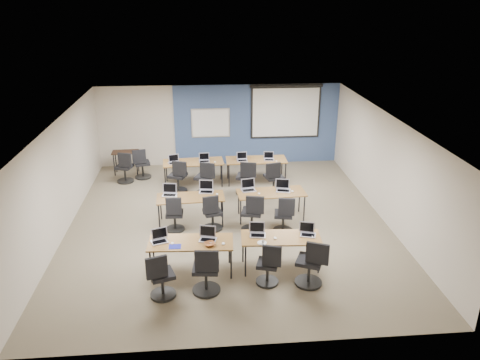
{
  "coord_description": "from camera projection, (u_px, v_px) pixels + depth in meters",
  "views": [
    {
      "loc": [
        -0.62,
        -10.67,
        5.46
      ],
      "look_at": [
        0.33,
        0.4,
        1.0
      ],
      "focal_mm": 35.0,
      "sensor_mm": 36.0,
      "label": 1
    }
  ],
  "objects": [
    {
      "name": "mouse_10",
      "position": [
        247.0,
        162.0,
        13.99
      ],
      "size": [
        0.07,
        0.1,
        0.03
      ],
      "primitive_type": "ellipsoid",
      "rotation": [
        0.0,
        0.0,
        0.11
      ],
      "color": "white",
      "rests_on": "training_table_back_right"
    },
    {
      "name": "training_table_mid_right",
      "position": [
        271.0,
        194.0,
        11.95
      ],
      "size": [
        1.74,
        0.72,
        0.73
      ],
      "rotation": [
        0.0,
        0.0,
        0.07
      ],
      "color": "#A46334",
      "rests_on": "floor"
    },
    {
      "name": "spare_chair_b",
      "position": [
        125.0,
        170.0,
        14.34
      ],
      "size": [
        0.53,
        0.52,
        1.0
      ],
      "rotation": [
        0.0,
        0.0,
        -0.32
      ],
      "color": "black",
      "rests_on": "floor"
    },
    {
      "name": "training_table_back_right",
      "position": [
        256.0,
        161.0,
        14.3
      ],
      "size": [
        1.84,
        0.77,
        0.73
      ],
      "rotation": [
        0.0,
        0.0,
        -0.01
      ],
      "color": "olive",
      "rests_on": "floor"
    },
    {
      "name": "wall_back",
      "position": [
        220.0,
        125.0,
        15.61
      ],
      "size": [
        8.0,
        0.04,
        2.7
      ],
      "primitive_type": "cube",
      "color": "beige",
      "rests_on": "ground"
    },
    {
      "name": "mouse_3",
      "position": [
        312.0,
        237.0,
        9.72
      ],
      "size": [
        0.08,
        0.1,
        0.03
      ],
      "primitive_type": "ellipsoid",
      "rotation": [
        0.0,
        0.0,
        -0.28
      ],
      "color": "white",
      "rests_on": "training_table_front_right"
    },
    {
      "name": "laptop_2",
      "position": [
        257.0,
        232.0,
        9.81
      ],
      "size": [
        0.33,
        0.28,
        0.25
      ],
      "rotation": [
        0.0,
        0.0,
        -0.15
      ],
      "color": "#B6B6B6",
      "rests_on": "training_table_front_right"
    },
    {
      "name": "mouse_7",
      "position": [
        292.0,
        191.0,
        11.96
      ],
      "size": [
        0.08,
        0.12,
        0.04
      ],
      "primitive_type": "ellipsoid",
      "rotation": [
        0.0,
        0.0,
        -0.19
      ],
      "color": "white",
      "rests_on": "training_table_mid_right"
    },
    {
      "name": "task_chair_2",
      "position": [
        269.0,
        268.0,
        9.28
      ],
      "size": [
        0.47,
        0.46,
        0.95
      ],
      "rotation": [
        0.0,
        0.0,
        -0.28
      ],
      "color": "black",
      "rests_on": "floor"
    },
    {
      "name": "laptop_9",
      "position": [
        204.0,
        159.0,
        14.1
      ],
      "size": [
        0.31,
        0.27,
        0.24
      ],
      "rotation": [
        0.0,
        0.0,
        0.05
      ],
      "color": "silver",
      "rests_on": "training_table_back_left"
    },
    {
      "name": "task_chair_4",
      "position": [
        175.0,
        217.0,
        11.39
      ],
      "size": [
        0.46,
        0.46,
        0.95
      ],
      "rotation": [
        0.0,
        0.0,
        -0.03
      ],
      "color": "black",
      "rests_on": "floor"
    },
    {
      "name": "whiteboard",
      "position": [
        211.0,
        123.0,
        15.48
      ],
      "size": [
        1.28,
        0.03,
        0.98
      ],
      "color": "silver",
      "rests_on": "wall_back"
    },
    {
      "name": "training_table_front_left",
      "position": [
        191.0,
        244.0,
        9.58
      ],
      "size": [
        1.73,
        0.72,
        0.73
      ],
      "rotation": [
        0.0,
        0.0,
        -0.05
      ],
      "color": "#915F32",
      "rests_on": "floor"
    },
    {
      "name": "laptop_10",
      "position": [
        242.0,
        158.0,
        14.18
      ],
      "size": [
        0.31,
        0.27,
        0.24
      ],
      "rotation": [
        0.0,
        0.0,
        0.07
      ],
      "color": "#AAABB8",
      "rests_on": "training_table_back_right"
    },
    {
      "name": "blue_accent_panel",
      "position": [
        257.0,
        125.0,
        15.68
      ],
      "size": [
        5.5,
        0.04,
        2.7
      ],
      "primitive_type": "cube",
      "color": "#3D5977",
      "rests_on": "wall_back"
    },
    {
      "name": "task_chair_8",
      "position": [
        178.0,
        179.0,
        13.63
      ],
      "size": [
        0.55,
        0.53,
        1.01
      ],
      "rotation": [
        0.0,
        0.0,
        -0.36
      ],
      "color": "black",
      "rests_on": "floor"
    },
    {
      "name": "training_table_front_right",
      "position": [
        281.0,
        239.0,
        9.76
      ],
      "size": [
        1.66,
        0.69,
        0.73
      ],
      "rotation": [
        0.0,
        0.0,
        -0.07
      ],
      "color": "#AA6F3E",
      "rests_on": "floor"
    },
    {
      "name": "laptop_8",
      "position": [
        174.0,
        161.0,
        13.97
      ],
      "size": [
        0.31,
        0.27,
        0.24
      ],
      "rotation": [
        0.0,
        0.0,
        0.3
      ],
      "color": "silver",
      "rests_on": "training_table_back_left"
    },
    {
      "name": "training_table_mid_left",
      "position": [
        191.0,
        199.0,
        11.68
      ],
      "size": [
        1.68,
        0.7,
        0.73
      ],
      "rotation": [
        0.0,
        0.0,
        0.05
      ],
      "color": "#9F6133",
      "rests_on": "floor"
    },
    {
      "name": "task_chair_7",
      "position": [
        284.0,
        218.0,
        11.32
      ],
      "size": [
        0.48,
        0.48,
        0.97
      ],
      "rotation": [
        0.0,
        0.0,
        -0.18
      ],
      "color": "black",
      "rests_on": "floor"
    },
    {
      "name": "mouse_6",
      "position": [
        259.0,
        194.0,
        11.82
      ],
      "size": [
        0.06,
        0.1,
        0.03
      ],
      "primitive_type": "ellipsoid",
      "rotation": [
        0.0,
        0.0,
        -0.02
      ],
      "color": "white",
      "rests_on": "training_table_mid_right"
    },
    {
      "name": "task_chair_9",
      "position": [
        205.0,
        181.0,
        13.48
      ],
      "size": [
        0.58,
        0.54,
        1.02
      ],
      "rotation": [
        0.0,
        0.0,
        -0.4
      ],
      "color": "black",
      "rests_on": "floor"
    },
    {
      "name": "mouse_0",
      "position": [
        172.0,
        243.0,
        9.47
      ],
      "size": [
        0.06,
        0.1,
        0.03
      ],
      "primitive_type": "ellipsoid",
      "rotation": [
        0.0,
        0.0,
        -0.03
      ],
      "color": "white",
      "rests_on": "training_table_front_left"
    },
    {
      "name": "wall_right",
      "position": [
        386.0,
        168.0,
        11.77
      ],
      "size": [
        0.04,
        9.0,
        2.7
      ],
      "primitive_type": "cube",
      "color": "beige",
      "rests_on": "ground"
    },
    {
      "name": "mouse_1",
      "position": [
        223.0,
        244.0,
        9.46
      ],
      "size": [
        0.07,
        0.11,
        0.04
      ],
      "primitive_type": "ellipsoid",
      "rotation": [
        0.0,
        0.0,
        -0.09
      ],
      "color": "white",
      "rests_on": "training_table_front_left"
    },
    {
      "name": "floor",
      "position": [
        228.0,
        223.0,
        11.95
      ],
      "size": [
        8.0,
        9.0,
        0.02
      ],
      "primitive_type": "cube",
      "color": "#6B6354",
      "rests_on": "ground"
    },
    {
      "name": "task_chair_11",
      "position": [
        274.0,
        181.0,
        13.48
      ],
      "size": [
        0.55,
        0.54,
        1.02
      ],
      "rotation": [
        0.0,
        0.0,
        0.25
      ],
      "color": "black",
      "rests_on": "floor"
    },
    {
      "name": "blue_mousepad",
      "position": [
        175.0,
        247.0,
        9.37
      ],
      "size": [
        0.24,
        0.2,
        0.01
      ],
      "primitive_type": "cube",
      "rotation": [
        0.0,
        0.0,
        0.0
      ],
      "color": "#1A209B",
      "rests_on": "training_table_front_left"
    },
    {
      "name": "spare_chair_a",
      "position": [
        142.0,
        166.0,
        14.66
      ],
      "size": [
        0.51,
        0.51,
        0.99
      ],
      "rotation": [
        0.0,
        0.0,
        0.23
      ],
      "color": "black",
      "rests_on": "floor"
    },
    {
      "name": "task_chair_5",
      "position": [
        212.0,
        215.0,
        11.44
      ],
      "size": [
        0.48,
        0.48,
        0.96
      ],
      "rotation": [
        0.0,
        0.0,
        0.23
      ],
      "color": "black",
      "rests_on": "floor"
    },
    {
      "name": "utility_table",
      "position": [
        125.0,
        155.0,
        14.97
      ],
      "size": [
        0.83,
        0.46,
        0.75
      ],
      "rotation": [
        0.0,
        0.0,
        0.03
      ],
      "color": "black",
      "rests_on": "floor"
    },
    {
      "name": "laptop_5",
      "position": [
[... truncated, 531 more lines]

